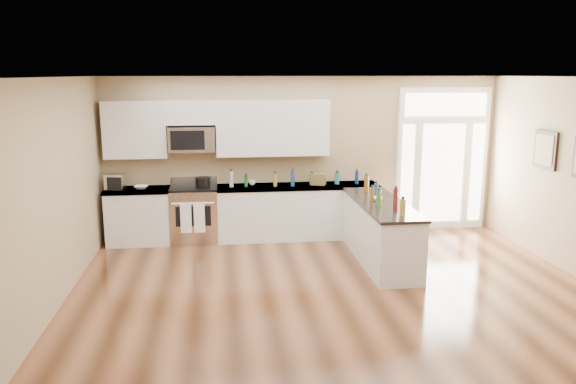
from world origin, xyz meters
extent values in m
plane|color=#472714|center=(0.00, 0.00, 0.00)|extent=(8.00, 8.00, 0.00)
plane|color=tan|center=(0.00, 4.00, 1.40)|extent=(7.00, 0.00, 7.00)
plane|color=tan|center=(-3.50, 0.00, 1.40)|extent=(0.00, 8.00, 8.00)
plane|color=white|center=(0.00, 0.00, 2.80)|extent=(8.00, 8.00, 0.00)
cube|color=silver|center=(-2.87, 3.69, 0.45)|extent=(1.06, 0.62, 0.90)
cube|color=black|center=(-2.87, 3.69, 0.05)|extent=(1.02, 0.52, 0.10)
cube|color=black|center=(-2.87, 3.69, 0.92)|extent=(1.10, 0.66, 0.04)
cube|color=silver|center=(-0.16, 3.69, 0.45)|extent=(2.81, 0.62, 0.90)
cube|color=black|center=(-0.16, 3.69, 0.05)|extent=(2.77, 0.52, 0.10)
cube|color=black|center=(-0.16, 3.69, 0.92)|extent=(2.85, 0.66, 0.04)
cube|color=silver|center=(0.93, 2.24, 0.45)|extent=(0.65, 2.28, 0.90)
cube|color=black|center=(0.93, 2.24, 0.05)|extent=(0.61, 2.18, 0.10)
cube|color=black|center=(0.93, 2.24, 0.92)|extent=(0.69, 2.32, 0.04)
cube|color=silver|center=(-2.88, 3.83, 1.93)|extent=(1.04, 0.33, 0.95)
cube|color=silver|center=(-0.57, 3.83, 1.93)|extent=(1.94, 0.33, 0.95)
cube|color=silver|center=(-1.95, 3.83, 2.20)|extent=(0.82, 0.33, 0.40)
cube|color=silver|center=(-1.95, 3.80, 1.76)|extent=(0.78, 0.40, 0.42)
cube|color=black|center=(-2.01, 3.59, 1.76)|extent=(0.56, 0.01, 0.32)
cube|color=white|center=(2.55, 3.96, 1.30)|extent=(1.70, 0.08, 2.60)
cube|color=white|center=(2.55, 3.91, 1.05)|extent=(0.78, 0.02, 1.80)
cube|color=white|center=(1.89, 3.91, 1.05)|extent=(0.22, 0.02, 1.80)
cube|color=white|center=(3.21, 3.91, 1.05)|extent=(0.22, 0.02, 1.80)
cube|color=white|center=(2.55, 3.91, 2.30)|extent=(1.50, 0.02, 0.40)
cube|color=black|center=(3.47, 2.20, 1.70)|extent=(0.04, 0.58, 0.58)
cube|color=olive|center=(3.45, 2.20, 1.70)|extent=(0.01, 0.46, 0.46)
cube|color=silver|center=(-1.95, 3.69, 0.46)|extent=(0.80, 0.66, 0.92)
cube|color=black|center=(-1.95, 3.69, 0.94)|extent=(0.80, 0.60, 0.03)
cube|color=silver|center=(-1.95, 3.99, 1.01)|extent=(0.80, 0.04, 0.14)
cube|color=black|center=(-1.95, 3.36, 0.52)|extent=(0.58, 0.01, 0.34)
cylinder|color=silver|center=(-1.95, 3.33, 0.74)|extent=(0.70, 0.02, 0.02)
cube|color=white|center=(-2.07, 3.32, 0.50)|extent=(0.18, 0.02, 0.50)
cube|color=white|center=(-1.85, 3.32, 0.50)|extent=(0.18, 0.02, 0.50)
cylinder|color=black|center=(-1.78, 3.65, 1.04)|extent=(0.32, 0.32, 0.19)
cube|color=silver|center=(-3.23, 3.70, 1.07)|extent=(0.34, 0.29, 0.26)
cube|color=brown|center=(0.21, 3.70, 1.04)|extent=(0.30, 0.26, 0.20)
imported|color=white|center=(-2.81, 3.69, 0.97)|extent=(0.27, 0.27, 0.05)
imported|color=white|center=(0.90, 2.37, 0.97)|extent=(0.20, 0.20, 0.05)
imported|color=white|center=(-0.94, 3.80, 0.98)|extent=(0.15, 0.15, 0.09)
cylinder|color=#19591E|center=(0.10, 3.71, 1.03)|extent=(0.08, 0.08, 0.19)
cylinder|color=navy|center=(0.97, 2.70, 1.04)|extent=(0.07, 0.07, 0.20)
cylinder|color=brown|center=(0.81, 2.35, 1.04)|extent=(0.06, 0.06, 0.20)
cylinder|color=olive|center=(-0.55, 3.64, 1.05)|extent=(0.07, 0.07, 0.22)
cylinder|color=#26727F|center=(0.55, 3.72, 1.04)|extent=(0.08, 0.08, 0.20)
cylinder|color=#591919|center=(0.97, 1.70, 1.10)|extent=(0.07, 0.07, 0.31)
cylinder|color=#B2B2B7|center=(-1.30, 3.67, 1.08)|extent=(0.07, 0.07, 0.28)
cylinder|color=navy|center=(0.90, 3.70, 1.05)|extent=(0.07, 0.07, 0.23)
cylinder|color=#3F7226|center=(0.83, 2.05, 1.05)|extent=(0.07, 0.07, 0.22)
cylinder|color=#19591E|center=(-1.05, 3.67, 1.04)|extent=(0.06, 0.06, 0.19)
cylinder|color=navy|center=(-0.25, 3.61, 1.07)|extent=(0.07, 0.07, 0.26)
cylinder|color=brown|center=(0.89, 3.00, 1.07)|extent=(0.08, 0.08, 0.27)
cylinder|color=olive|center=(0.97, 1.40, 1.06)|extent=(0.08, 0.08, 0.23)
camera|label=1|loc=(-1.47, -5.79, 2.84)|focal=35.00mm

